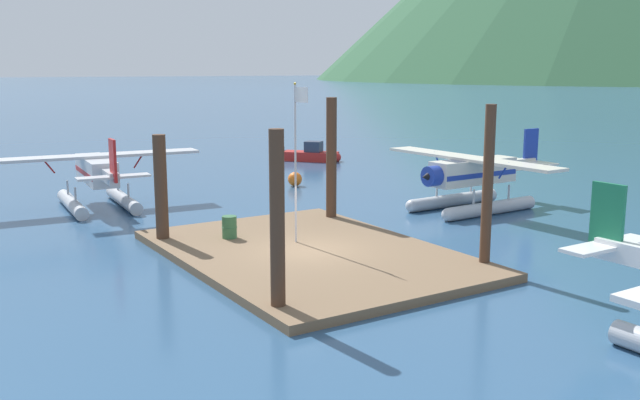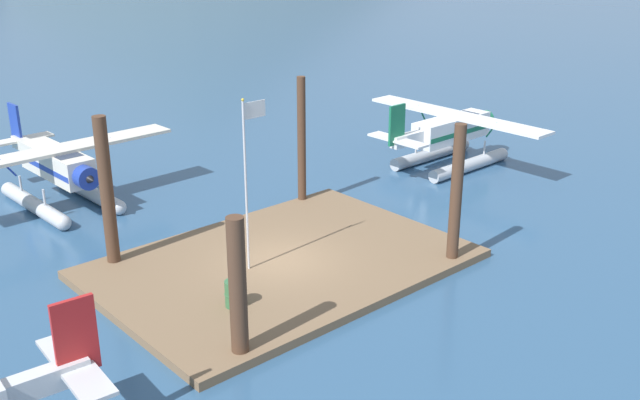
% 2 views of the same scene
% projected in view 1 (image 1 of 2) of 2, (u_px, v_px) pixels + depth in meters
% --- Properties ---
extents(ground_plane, '(1200.00, 1200.00, 0.00)m').
position_uv_depth(ground_plane, '(309.00, 258.00, 26.01)').
color(ground_plane, '#2D5175').
extents(dock_platform, '(12.85, 9.00, 0.30)m').
position_uv_depth(dock_platform, '(309.00, 254.00, 25.98)').
color(dock_platform, brown).
rests_on(dock_platform, ground).
extents(piling_near_left, '(0.50, 0.50, 4.39)m').
position_uv_depth(piling_near_left, '(161.00, 191.00, 27.42)').
color(piling_near_left, '#4C3323').
rests_on(piling_near_left, ground).
extents(piling_near_right, '(0.42, 0.42, 5.29)m').
position_uv_depth(piling_near_right, '(277.00, 224.00, 19.46)').
color(piling_near_right, '#4C3323').
rests_on(piling_near_right, ground).
extents(piling_far_left, '(0.47, 0.47, 5.65)m').
position_uv_depth(piling_far_left, '(331.00, 161.00, 31.34)').
color(piling_far_left, '#4C3323').
rests_on(piling_far_left, ground).
extents(piling_far_right, '(0.37, 0.37, 5.73)m').
position_uv_depth(piling_far_right, '(488.00, 189.00, 23.87)').
color(piling_far_right, '#4C3323').
rests_on(piling_far_right, ground).
extents(flagpole, '(0.95, 0.10, 6.10)m').
position_uv_depth(flagpole, '(297.00, 144.00, 26.34)').
color(flagpole, silver).
rests_on(flagpole, dock_platform).
extents(fuel_drum, '(0.62, 0.62, 0.88)m').
position_uv_depth(fuel_drum, '(229.00, 227.00, 27.71)').
color(fuel_drum, '#33663D').
rests_on(fuel_drum, dock_platform).
extents(mooring_buoy, '(0.84, 0.84, 0.84)m').
position_uv_depth(mooring_buoy, '(295.00, 179.00, 41.77)').
color(mooring_buoy, orange).
rests_on(mooring_buoy, ground).
extents(seaplane_cream_bow_left, '(10.44, 7.98, 3.84)m').
position_uv_depth(seaplane_cream_bow_left, '(472.00, 179.00, 34.39)').
color(seaplane_cream_bow_left, '#B7BABF').
rests_on(seaplane_cream_bow_left, ground).
extents(seaplane_silver_port_aft, '(7.97, 10.48, 3.84)m').
position_uv_depth(seaplane_silver_port_aft, '(97.00, 177.00, 34.95)').
color(seaplane_silver_port_aft, '#B7BABF').
rests_on(seaplane_silver_port_aft, ground).
extents(boat_red_open_west, '(4.18, 3.85, 1.50)m').
position_uv_depth(boat_red_open_west, '(312.00, 155.00, 53.18)').
color(boat_red_open_west, '#B2231E').
rests_on(boat_red_open_west, ground).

